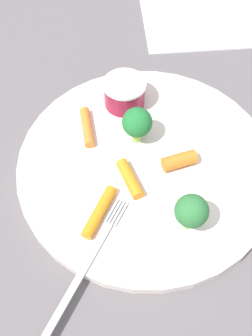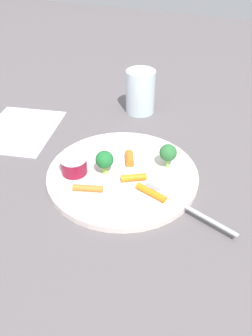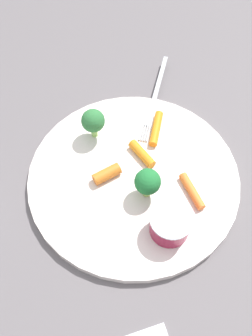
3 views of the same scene
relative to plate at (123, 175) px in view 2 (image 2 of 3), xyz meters
The scene contains 12 objects.
ground_plane 0.01m from the plate, ahead, with size 2.40×2.40×0.00m, color #5E585B.
plate is the anchor object (origin of this frame).
sauce_cup 0.09m from the plate, 111.61° to the left, with size 0.05×0.05×0.03m.
broccoli_floret_0 0.05m from the plate, 113.64° to the left, with size 0.03×0.03×0.05m.
broccoli_floret_1 0.09m from the plate, 56.79° to the right, with size 0.03×0.03×0.05m.
carrot_stick_0 0.03m from the plate, 118.25° to the right, with size 0.01×0.01×0.04m, color orange.
carrot_stick_1 0.08m from the plate, 120.70° to the right, with size 0.01×0.01×0.06m, color orange.
carrot_stick_2 0.04m from the plate, ahead, with size 0.02×0.02×0.04m, color orange.
carrot_stick_3 0.08m from the plate, 152.78° to the left, with size 0.01×0.01×0.05m, color orange.
fork 0.14m from the plate, 110.35° to the right, with size 0.07×0.17×0.00m.
drinking_glass 0.26m from the plate, 12.73° to the left, with size 0.07×0.07×0.10m, color silver.
napkin 0.28m from the plate, 75.86° to the left, with size 0.19×0.15×0.00m, color white.
Camera 2 is at (-0.46, -0.19, 0.40)m, focal length 37.03 mm.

